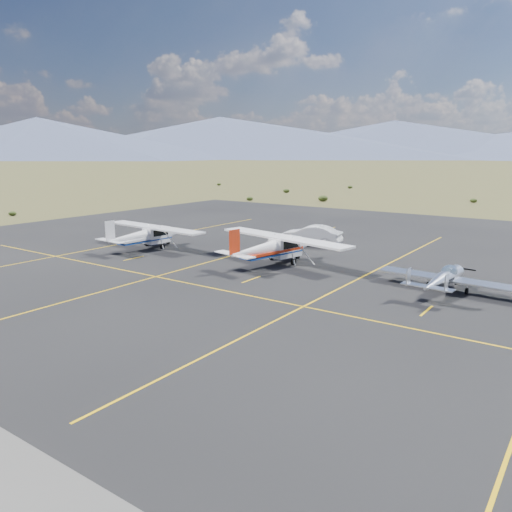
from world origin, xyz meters
TOP-DOWN VIEW (x-y plane):
  - ground at (0.00, 0.00)m, footprint 1600.00×1600.00m
  - apron at (0.00, 7.00)m, footprint 72.00×72.00m
  - aircraft_low_wing at (1.01, -3.31)m, footprint 6.01×8.36m
  - aircraft_cessna at (1.26, 8.72)m, footprint 7.27×11.59m
  - aircraft_plain at (-0.00, 20.50)m, footprint 6.43×10.71m
  - sedan at (9.43, 10.11)m, footprint 2.81×5.47m

SIDE VIEW (x-z plane):
  - ground at x=0.00m, z-range 0.00..0.00m
  - apron at x=0.00m, z-range -0.01..0.01m
  - sedan at x=9.43m, z-range 0.01..1.73m
  - aircraft_low_wing at x=1.01m, z-range -0.04..1.78m
  - aircraft_plain at x=0.00m, z-range -0.15..2.56m
  - aircraft_cessna at x=1.26m, z-range -0.16..2.76m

